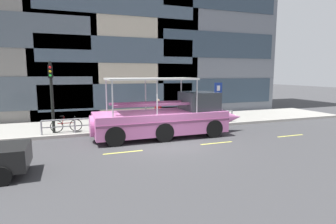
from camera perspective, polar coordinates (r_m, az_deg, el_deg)
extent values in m
plane|color=#3D3D3F|center=(13.99, -0.20, -6.56)|extent=(120.00, 120.00, 0.00)
cube|color=#99968E|center=(19.21, -5.92, -2.31)|extent=(32.00, 4.80, 0.18)
cube|color=#B2ADA3|center=(16.85, -3.82, -3.75)|extent=(32.00, 0.18, 0.18)
cube|color=#DBD64C|center=(12.69, -31.41, -9.29)|extent=(1.80, 0.12, 0.01)
cube|color=#DBD64C|center=(12.62, -9.31, -8.28)|extent=(1.80, 0.12, 0.01)
cube|color=#DBD64C|center=(14.27, 10.09, -6.38)|extent=(1.80, 0.12, 0.01)
cube|color=#DBD64C|center=(17.15, 24.14, -4.53)|extent=(1.80, 0.12, 0.01)
cube|color=#4C5660|center=(21.42, -29.42, 3.28)|extent=(10.44, 0.06, 2.35)
cube|color=#4C5660|center=(21.57, -30.22, 14.64)|extent=(10.44, 0.06, 2.35)
cube|color=#3D4C5B|center=(21.53, -9.58, 3.23)|extent=(11.94, 0.06, 1.94)
cube|color=#3D4C5B|center=(21.53, -9.80, 12.62)|extent=(11.94, 0.06, 1.94)
cube|color=#3D4C5B|center=(22.10, -10.04, 21.76)|extent=(11.94, 0.06, 1.94)
cube|color=#2D3D4C|center=(24.66, 10.85, 4.31)|extent=(10.64, 0.06, 2.19)
cube|color=#2D3D4C|center=(24.73, 11.10, 13.54)|extent=(10.64, 0.06, 2.19)
cylinder|color=gray|center=(17.02, -4.17, -0.65)|extent=(12.14, 0.07, 0.07)
cylinder|color=gray|center=(17.08, -4.15, -1.95)|extent=(12.14, 0.06, 0.06)
cylinder|color=gray|center=(16.51, -24.87, -3.03)|extent=(0.09, 0.09, 0.78)
cylinder|color=gray|center=(16.45, -18.84, -2.75)|extent=(0.09, 0.09, 0.78)
cylinder|color=gray|center=(16.57, -12.84, -2.44)|extent=(0.09, 0.09, 0.78)
cylinder|color=gray|center=(16.87, -6.99, -2.12)|extent=(0.09, 0.09, 0.78)
cylinder|color=gray|center=(17.34, -1.40, -1.78)|extent=(0.09, 0.09, 0.78)
cylinder|color=gray|center=(17.96, 3.85, -1.45)|extent=(0.09, 0.09, 0.78)
cylinder|color=gray|center=(18.73, 8.70, -1.14)|extent=(0.09, 0.09, 0.78)
cylinder|color=gray|center=(19.61, 13.14, -0.84)|extent=(0.09, 0.09, 0.78)
cylinder|color=black|center=(16.61, -23.00, 2.75)|extent=(0.16, 0.16, 4.00)
cube|color=black|center=(16.36, -23.31, 7.76)|extent=(0.24, 0.20, 0.72)
sphere|color=red|center=(16.25, -23.38, 8.54)|extent=(0.14, 0.14, 0.14)
sphere|color=gold|center=(16.25, -23.33, 7.76)|extent=(0.14, 0.14, 0.14)
sphere|color=green|center=(16.25, -23.29, 6.99)|extent=(0.14, 0.14, 0.14)
cylinder|color=#4C4F54|center=(19.44, 10.29, 1.99)|extent=(0.08, 0.08, 2.69)
cube|color=navy|center=(19.32, 10.44, 4.91)|extent=(0.60, 0.04, 0.76)
cube|color=white|center=(19.30, 10.47, 4.91)|extent=(0.24, 0.01, 0.36)
torus|color=black|center=(16.86, -18.62, -2.62)|extent=(0.70, 0.04, 0.70)
torus|color=black|center=(16.87, -22.15, -2.79)|extent=(0.70, 0.04, 0.70)
cylinder|color=#B21919|center=(16.83, -20.41, -2.18)|extent=(0.95, 0.04, 0.04)
cylinder|color=#B21919|center=(16.81, -21.05, -1.74)|extent=(0.19, 0.04, 0.51)
cube|color=black|center=(16.76, -21.23, -0.80)|extent=(0.20, 0.08, 0.06)
cylinder|color=#A5A5AA|center=(16.77, -18.83, -0.95)|extent=(0.03, 0.46, 0.03)
cube|color=pink|center=(15.22, -1.57, -2.07)|extent=(7.25, 2.46, 1.16)
cone|color=pink|center=(17.14, 12.64, -1.12)|extent=(1.63, 1.11, 1.11)
cylinder|color=pink|center=(14.50, -15.28, -2.86)|extent=(0.36, 1.11, 1.11)
cube|color=#783F64|center=(14.03, 0.07, -2.32)|extent=(7.25, 0.04, 0.12)
sphere|color=white|center=(17.35, 13.78, -0.88)|extent=(0.22, 0.22, 0.22)
cube|color=#33383D|center=(15.97, 6.46, 2.33)|extent=(1.81, 2.07, 1.03)
cube|color=silver|center=(14.82, -3.61, 6.90)|extent=(4.71, 2.27, 0.10)
cylinder|color=#B2B2B7|center=(16.64, 2.76, 3.84)|extent=(0.07, 0.07, 1.75)
cylinder|color=#B2B2B7|center=(14.67, 6.06, 3.25)|extent=(0.07, 0.07, 1.75)
cylinder|color=#B2B2B7|center=(15.91, -4.70, 3.63)|extent=(0.07, 0.07, 1.75)
cylinder|color=#B2B2B7|center=(13.84, -2.29, 3.00)|extent=(0.07, 0.07, 1.75)
cylinder|color=#B2B2B7|center=(15.46, -12.71, 3.34)|extent=(0.07, 0.07, 1.75)
cylinder|color=#B2B2B7|center=(13.32, -11.48, 2.65)|extent=(0.07, 0.07, 1.75)
cube|color=#783F64|center=(15.47, -4.19, 1.94)|extent=(4.33, 0.28, 0.12)
cube|color=#783F64|center=(14.35, -2.89, 1.48)|extent=(4.33, 0.28, 0.12)
cylinder|color=black|center=(17.33, 5.78, -2.06)|extent=(1.00, 0.28, 1.00)
cylinder|color=black|center=(15.36, 9.48, -3.43)|extent=(1.00, 0.28, 1.00)
cylinder|color=black|center=(16.29, -3.44, -2.68)|extent=(1.00, 0.28, 1.00)
cylinder|color=black|center=(14.18, -0.79, -4.29)|extent=(1.00, 0.28, 1.00)
cylinder|color=black|center=(15.77, -12.31, -3.22)|extent=(1.00, 0.28, 1.00)
cylinder|color=black|center=(13.57, -10.98, -5.00)|extent=(1.00, 0.28, 1.00)
cylinder|color=#47423D|center=(19.24, 6.17, -0.89)|extent=(0.10, 0.10, 0.75)
cylinder|color=#47423D|center=(19.32, 6.53, -0.86)|extent=(0.10, 0.10, 0.75)
cube|color=#B7B2A8|center=(19.19, 6.38, 1.02)|extent=(0.31, 0.21, 0.53)
cylinder|color=#B7B2A8|center=(19.09, 5.92, 0.91)|extent=(0.07, 0.07, 0.48)
cylinder|color=#B7B2A8|center=(19.31, 6.82, 0.97)|extent=(0.07, 0.07, 0.48)
sphere|color=#936B4C|center=(19.15, 6.39, 2.18)|extent=(0.21, 0.21, 0.21)
cylinder|color=black|center=(18.71, -1.83, -1.00)|extent=(0.10, 0.10, 0.82)
cylinder|color=black|center=(18.70, -2.32, -1.01)|extent=(0.10, 0.10, 0.82)
cube|color=maroon|center=(18.61, -2.08, 1.11)|extent=(0.34, 0.25, 0.58)
cylinder|color=maroon|center=(18.63, -1.46, 1.03)|extent=(0.07, 0.07, 0.52)
cylinder|color=maroon|center=(18.60, -2.70, 1.01)|extent=(0.07, 0.07, 0.52)
sphere|color=tan|center=(18.56, -2.09, 2.41)|extent=(0.22, 0.22, 0.22)
cylinder|color=black|center=(11.92, -29.83, -8.65)|extent=(0.64, 0.22, 0.64)
cylinder|color=black|center=(10.29, -31.45, -11.33)|extent=(0.64, 0.22, 0.64)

